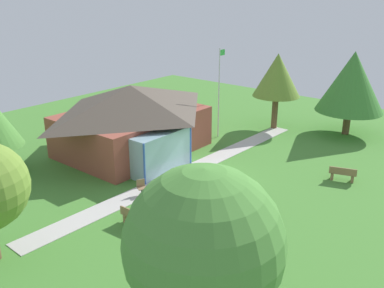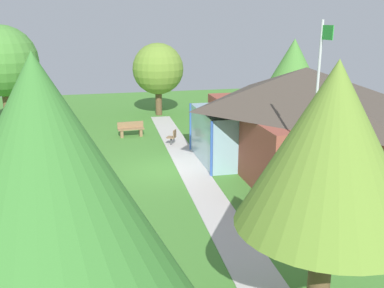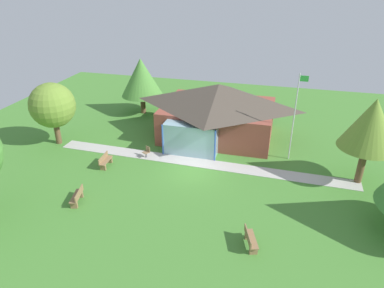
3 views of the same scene
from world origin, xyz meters
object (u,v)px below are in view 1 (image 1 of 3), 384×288
bench_front_left (218,248)px  patio_chair_west (141,188)px  flagpole (219,90)px  tree_east_hedge (277,75)px  bench_front_right (343,174)px  tree_lawn_corner (204,245)px  bench_mid_left (135,217)px  tree_far_east (352,82)px  pavilion (133,118)px

bench_front_left → patio_chair_west: patio_chair_west is taller
flagpole → tree_east_hedge: 4.99m
bench_front_right → tree_lawn_corner: tree_lawn_corner is taller
bench_front_left → bench_mid_left: bearing=-8.4°
bench_front_right → flagpole: bearing=151.5°
bench_front_left → patio_chair_west: 6.72m
flagpole → bench_front_right: bearing=-100.1°
tree_lawn_corner → bench_front_left: bearing=31.3°
tree_lawn_corner → tree_far_east: tree_lawn_corner is taller
bench_mid_left → tree_lawn_corner: tree_lawn_corner is taller
patio_chair_west → tree_lawn_corner: bearing=84.2°
bench_mid_left → tree_east_hedge: bearing=94.6°
bench_mid_left → tree_lawn_corner: size_ratio=0.24×
flagpole → bench_mid_left: size_ratio=4.26×
tree_far_east → tree_east_hedge: tree_far_east is taller
pavilion → tree_far_east: tree_far_east is taller
flagpole → bench_front_left: size_ratio=4.15×
tree_lawn_corner → tree_far_east: bearing=11.3°
tree_east_hedge → patio_chair_west: bearing=-178.6°
flagpole → bench_mid_left: bearing=-160.6°
bench_front_left → tree_lawn_corner: bearing=107.2°
bench_mid_left → tree_far_east: bearing=79.3°
tree_far_east → tree_east_hedge: 5.35m
tree_lawn_corner → tree_east_hedge: size_ratio=1.08×
tree_far_east → tree_east_hedge: (-2.18, 4.89, 0.19)m
bench_mid_left → bench_front_right: size_ratio=0.97×
bench_mid_left → bench_front_left: same height
pavilion → bench_mid_left: pavilion is taller
patio_chair_west → tree_far_east: tree_far_east is taller
bench_front_left → bench_front_right: (10.47, -1.11, 0.00)m
bench_front_right → tree_east_hedge: 10.75m
bench_mid_left → bench_front_left: size_ratio=0.97×
pavilion → bench_front_right: size_ratio=6.33×
flagpole → tree_far_east: (6.64, -7.03, 0.42)m
flagpole → tree_far_east: flagpole is taller
bench_mid_left → bench_front_right: bearing=59.8°
patio_chair_west → tree_far_east: size_ratio=0.14×
bench_mid_left → patio_chair_west: 3.09m
bench_front_left → tree_east_hedge: 18.42m
pavilion → tree_east_hedge: 11.65m
pavilion → bench_mid_left: bearing=-133.3°
tree_east_hedge → flagpole: bearing=154.4°
bench_front_right → tree_lawn_corner: size_ratio=0.25×
pavilion → bench_front_left: (-6.23, -11.54, -1.93)m
bench_front_left → tree_lawn_corner: 6.55m
patio_chair_west → tree_far_east: bearing=-165.3°
pavilion → flagpole: 6.67m
flagpole → tree_lawn_corner: size_ratio=1.04×
flagpole → patio_chair_west: (-10.32, -2.50, -3.12)m
bench_front_right → tree_east_hedge: size_ratio=0.27×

